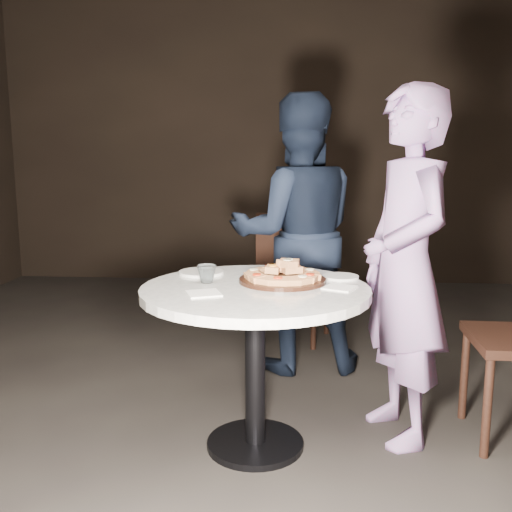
{
  "coord_description": "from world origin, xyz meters",
  "views": [
    {
      "loc": [
        0.11,
        -2.59,
        1.34
      ],
      "look_at": [
        -0.08,
        -0.08,
        0.9
      ],
      "focal_mm": 40.0,
      "sensor_mm": 36.0,
      "label": 1
    }
  ],
  "objects_px": {
    "serving_board": "(282,280)",
    "water_glass": "(207,274)",
    "chair_far": "(292,269)",
    "focaccia_pile": "(283,273)",
    "diner_navy": "(296,235)",
    "table": "(255,318)",
    "diner_teal": "(405,267)"
  },
  "relations": [
    {
      "from": "focaccia_pile",
      "to": "chair_far",
      "type": "bearing_deg",
      "value": 88.9
    },
    {
      "from": "diner_teal",
      "to": "serving_board",
      "type": "bearing_deg",
      "value": -98.07
    },
    {
      "from": "table",
      "to": "serving_board",
      "type": "xyz_separation_m",
      "value": [
        0.12,
        0.1,
        0.15
      ]
    },
    {
      "from": "diner_teal",
      "to": "focaccia_pile",
      "type": "bearing_deg",
      "value": -98.25
    },
    {
      "from": "diner_navy",
      "to": "water_glass",
      "type": "bearing_deg",
      "value": 59.73
    },
    {
      "from": "table",
      "to": "diner_navy",
      "type": "height_order",
      "value": "diner_navy"
    },
    {
      "from": "serving_board",
      "to": "diner_teal",
      "type": "distance_m",
      "value": 0.57
    },
    {
      "from": "serving_board",
      "to": "chair_far",
      "type": "xyz_separation_m",
      "value": [
        0.03,
        1.43,
        -0.23
      ]
    },
    {
      "from": "chair_far",
      "to": "table",
      "type": "bearing_deg",
      "value": 101.32
    },
    {
      "from": "serving_board",
      "to": "diner_navy",
      "type": "bearing_deg",
      "value": 86.46
    },
    {
      "from": "diner_teal",
      "to": "chair_far",
      "type": "bearing_deg",
      "value": -173.67
    },
    {
      "from": "table",
      "to": "diner_navy",
      "type": "bearing_deg",
      "value": 80.49
    },
    {
      "from": "diner_navy",
      "to": "chair_far",
      "type": "bearing_deg",
      "value": -94.69
    },
    {
      "from": "table",
      "to": "water_glass",
      "type": "relative_size",
      "value": 11.77
    },
    {
      "from": "diner_teal",
      "to": "table",
      "type": "bearing_deg",
      "value": -90.97
    },
    {
      "from": "table",
      "to": "serving_board",
      "type": "bearing_deg",
      "value": 41.03
    },
    {
      "from": "diner_navy",
      "to": "table",
      "type": "bearing_deg",
      "value": 72.36
    },
    {
      "from": "water_glass",
      "to": "diner_navy",
      "type": "bearing_deg",
      "value": 67.86
    },
    {
      "from": "serving_board",
      "to": "water_glass",
      "type": "height_order",
      "value": "water_glass"
    },
    {
      "from": "chair_far",
      "to": "diner_teal",
      "type": "relative_size",
      "value": 0.57
    },
    {
      "from": "serving_board",
      "to": "focaccia_pile",
      "type": "bearing_deg",
      "value": 37.02
    },
    {
      "from": "focaccia_pile",
      "to": "water_glass",
      "type": "height_order",
      "value": "focaccia_pile"
    },
    {
      "from": "water_glass",
      "to": "diner_navy",
      "type": "distance_m",
      "value": 1.07
    },
    {
      "from": "table",
      "to": "diner_teal",
      "type": "relative_size",
      "value": 0.63
    },
    {
      "from": "serving_board",
      "to": "chair_far",
      "type": "distance_m",
      "value": 1.45
    },
    {
      "from": "serving_board",
      "to": "focaccia_pile",
      "type": "distance_m",
      "value": 0.03
    },
    {
      "from": "serving_board",
      "to": "diner_navy",
      "type": "xyz_separation_m",
      "value": [
        0.06,
        0.95,
        0.08
      ]
    },
    {
      "from": "serving_board",
      "to": "diner_teal",
      "type": "relative_size",
      "value": 0.24
    },
    {
      "from": "serving_board",
      "to": "diner_navy",
      "type": "height_order",
      "value": "diner_navy"
    },
    {
      "from": "table",
      "to": "diner_navy",
      "type": "relative_size",
      "value": 0.62
    },
    {
      "from": "serving_board",
      "to": "chair_far",
      "type": "bearing_deg",
      "value": 88.79
    },
    {
      "from": "chair_far",
      "to": "diner_navy",
      "type": "xyz_separation_m",
      "value": [
        0.03,
        -0.48,
        0.31
      ]
    }
  ]
}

